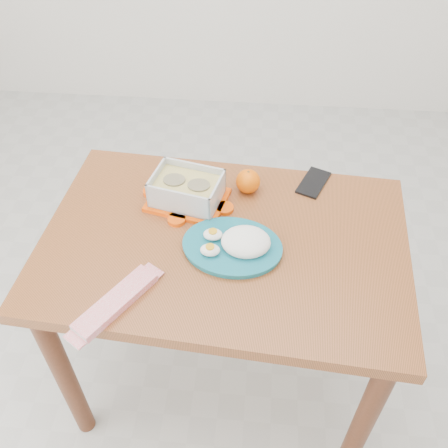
# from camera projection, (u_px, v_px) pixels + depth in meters

# --- Properties ---
(ground) EXTENTS (3.50, 3.50, 0.00)m
(ground) POSITION_uv_depth(u_px,v_px,m) (203.00, 325.00, 2.08)
(ground) COLOR #B7B7B2
(ground) RESTS_ON ground
(dining_table) EXTENTS (1.07, 0.75, 0.75)m
(dining_table) POSITION_uv_depth(u_px,v_px,m) (224.00, 267.00, 1.49)
(dining_table) COLOR #A1522D
(dining_table) RESTS_ON ground
(food_container) EXTENTS (0.26, 0.22, 0.10)m
(food_container) POSITION_uv_depth(u_px,v_px,m) (187.00, 190.00, 1.48)
(food_container) COLOR #FF5107
(food_container) RESTS_ON dining_table
(orange_fruit) EXTENTS (0.07, 0.07, 0.07)m
(orange_fruit) POSITION_uv_depth(u_px,v_px,m) (248.00, 181.00, 1.52)
(orange_fruit) COLOR orange
(orange_fruit) RESTS_ON dining_table
(rice_plate) EXTENTS (0.30, 0.30, 0.07)m
(rice_plate) POSITION_uv_depth(u_px,v_px,m) (237.00, 243.00, 1.36)
(rice_plate) COLOR #166B7C
(rice_plate) RESTS_ON dining_table
(candy_bar) EXTENTS (0.18, 0.23, 0.02)m
(candy_bar) POSITION_uv_depth(u_px,v_px,m) (116.00, 302.00, 1.23)
(candy_bar) COLOR red
(candy_bar) RESTS_ON dining_table
(smartphone) EXTENTS (0.12, 0.15, 0.01)m
(smartphone) POSITION_uv_depth(u_px,v_px,m) (313.00, 183.00, 1.57)
(smartphone) COLOR black
(smartphone) RESTS_ON dining_table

